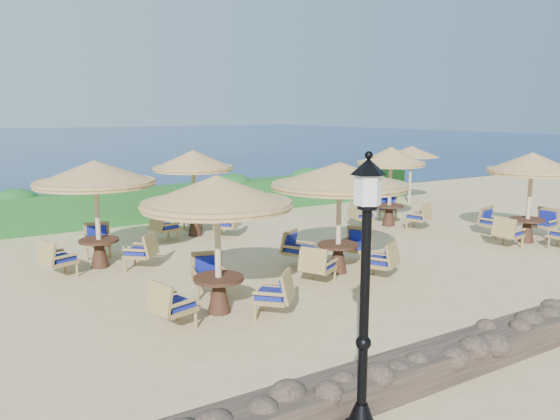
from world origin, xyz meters
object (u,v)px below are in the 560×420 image
object	(u,v)px
cafe_set_0	(217,214)
cafe_set_4	(194,177)
cafe_set_1	(339,193)
cafe_set_3	(96,190)
extra_parasol	(411,152)
cafe_set_2	(531,184)
cafe_set_5	(390,174)
lamp_post	(364,313)

from	to	relation	value
cafe_set_0	cafe_set_4	xyz separation A→B (m)	(2.20, 6.43, -0.10)
cafe_set_1	cafe_set_3	size ratio (longest dim) A/B	1.11
extra_parasol	cafe_set_2	world-z (taller)	cafe_set_2
extra_parasol	cafe_set_5	xyz separation A→B (m)	(-3.89, -2.98, -0.41)
cafe_set_4	extra_parasol	bearing A→B (deg)	5.40
cafe_set_1	cafe_set_4	bearing A→B (deg)	103.89
cafe_set_1	cafe_set_3	bearing A→B (deg)	143.99
lamp_post	extra_parasol	size ratio (longest dim) A/B	1.38
cafe_set_3	cafe_set_1	bearing A→B (deg)	-36.01
extra_parasol	cafe_set_5	size ratio (longest dim) A/B	0.88
extra_parasol	cafe_set_0	size ratio (longest dim) A/B	0.84
cafe_set_3	cafe_set_4	world-z (taller)	same
lamp_post	cafe_set_1	size ratio (longest dim) A/B	1.03
lamp_post	extra_parasol	distance (m)	17.41
cafe_set_3	cafe_set_5	world-z (taller)	same
cafe_set_4	cafe_set_5	bearing A→B (deg)	-18.16
extra_parasol	cafe_set_0	distance (m)	14.32
lamp_post	cafe_set_3	xyz separation A→B (m)	(-0.86, 8.99, 0.38)
cafe_set_3	cafe_set_0	bearing A→B (deg)	-74.80
lamp_post	cafe_set_3	size ratio (longest dim) A/B	1.14
cafe_set_0	cafe_set_2	bearing A→B (deg)	2.75
lamp_post	cafe_set_0	xyz separation A→B (m)	(0.33, 4.61, 0.37)
cafe_set_2	extra_parasol	bearing A→B (deg)	73.32
extra_parasol	cafe_set_5	bearing A→B (deg)	-142.53
cafe_set_2	cafe_set_3	size ratio (longest dim) A/B	0.99
lamp_post	cafe_set_2	xyz separation A→B (m)	(10.53, 5.10, 0.19)
cafe_set_0	cafe_set_5	bearing A→B (deg)	27.74
cafe_set_4	cafe_set_5	xyz separation A→B (m)	(6.18, -2.03, -0.06)
lamp_post	cafe_set_3	bearing A→B (deg)	95.45
extra_parasol	cafe_set_3	xyz separation A→B (m)	(-13.46, -3.01, -0.24)
cafe_set_3	cafe_set_4	xyz separation A→B (m)	(3.39, 2.06, -0.11)
cafe_set_1	cafe_set_5	size ratio (longest dim) A/B	1.18
cafe_set_0	cafe_set_4	size ratio (longest dim) A/B	1.06
lamp_post	cafe_set_5	size ratio (longest dim) A/B	1.21
extra_parasol	cafe_set_4	world-z (taller)	cafe_set_4
cafe_set_2	cafe_set_5	size ratio (longest dim) A/B	1.05
cafe_set_2	cafe_set_5	world-z (taller)	same
cafe_set_0	cafe_set_2	distance (m)	10.22
cafe_set_0	cafe_set_1	world-z (taller)	same
lamp_post	cafe_set_5	xyz separation A→B (m)	(8.71, 9.02, 0.21)
lamp_post	cafe_set_4	bearing A→B (deg)	77.11
cafe_set_4	cafe_set_1	bearing A→B (deg)	-76.11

